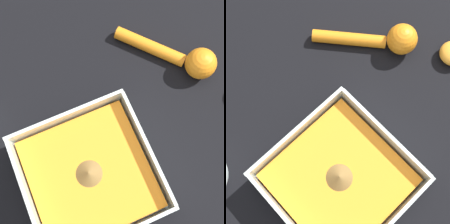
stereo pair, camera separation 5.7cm
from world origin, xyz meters
TOP-DOWN VIEW (x-y plane):
  - ground_plane at (0.00, 0.00)m, footprint 4.00×4.00m
  - square_dish at (-0.00, 0.02)m, footprint 0.22×0.22m
  - lemon_squeezer at (-0.26, -0.11)m, footprint 0.16×0.18m

SIDE VIEW (x-z plane):
  - ground_plane at x=0.00m, z-range 0.00..0.00m
  - lemon_squeezer at x=-0.26m, z-range -0.01..0.06m
  - square_dish at x=0.00m, z-range -0.01..0.06m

